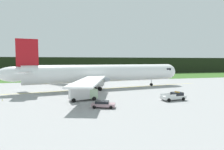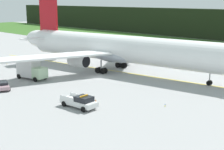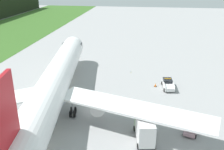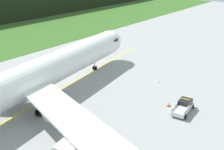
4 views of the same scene
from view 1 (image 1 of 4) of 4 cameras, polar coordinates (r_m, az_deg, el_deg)
ground at (r=53.87m, az=-1.77°, el=-5.22°), size 320.00×320.00×0.00m
grass_verge at (r=104.21m, az=-7.87°, el=-0.66°), size 320.00×38.91×0.04m
distant_tree_line at (r=126.45m, az=-9.04°, el=2.72°), size 288.00×4.74×11.25m
taxiway_centerline_main at (r=61.06m, az=-2.47°, el=-4.09°), size 75.64×11.69×0.01m
airliner at (r=60.34m, az=-3.05°, el=0.41°), size 57.96×52.09×14.85m
ops_pickup_truck at (r=45.23m, az=18.18°, el=-6.09°), size 5.84×2.78×1.94m
catering_truck at (r=42.94m, az=-9.06°, el=-5.02°), size 6.48×3.57×4.01m
staff_car at (r=36.30m, az=-2.73°, el=-8.73°), size 4.80×3.29×1.30m
apron_cone at (r=47.74m, az=16.69°, el=-6.18°), size 0.59×0.59×0.74m
taxiway_edge_light_east at (r=57.06m, az=20.36°, el=-4.72°), size 0.12×0.12×0.40m
taxiway_edge_light_west at (r=49.01m, az=-30.15°, el=-6.43°), size 0.12×0.12×0.47m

